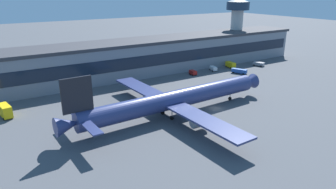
% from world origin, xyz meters
% --- Properties ---
extents(ground_plane, '(600.00, 600.00, 0.00)m').
position_xyz_m(ground_plane, '(0.00, 0.00, 0.00)').
color(ground_plane, '#4C4F54').
extents(terminal_building, '(167.85, 18.48, 14.26)m').
position_xyz_m(terminal_building, '(0.00, 48.88, 7.15)').
color(terminal_building, gray).
rests_on(terminal_building, ground_plane).
extents(airliner, '(65.83, 56.82, 15.55)m').
position_xyz_m(airliner, '(-13.87, 2.48, 4.72)').
color(airliner, navy).
rests_on(airliner, ground_plane).
extents(control_tower, '(11.54, 11.54, 30.15)m').
position_xyz_m(control_tower, '(58.08, 52.53, 18.90)').
color(control_tower, '#B7B7B2').
rests_on(control_tower, ground_plane).
extents(follow_me_car, '(3.03, 4.75, 1.85)m').
position_xyz_m(follow_me_car, '(29.03, 35.45, 1.09)').
color(follow_me_car, white).
rests_on(follow_me_car, ground_plane).
extents(stair_truck, '(3.36, 6.31, 3.55)m').
position_xyz_m(stair_truck, '(-54.15, 26.88, 1.98)').
color(stair_truck, yellow).
rests_on(stair_truck, ground_plane).
extents(crew_van, '(2.80, 5.42, 2.55)m').
position_xyz_m(crew_van, '(39.36, 35.73, 1.46)').
color(crew_van, yellow).
rests_on(crew_van, ground_plane).
extents(baggage_tug, '(2.45, 3.80, 1.85)m').
position_xyz_m(baggage_tug, '(17.28, 34.68, 1.09)').
color(baggage_tug, red).
rests_on(baggage_tug, ground_plane).
extents(pushback_tractor, '(3.98, 5.38, 1.75)m').
position_xyz_m(pushback_tractor, '(52.99, 31.00, 1.05)').
color(pushback_tractor, gray).
rests_on(pushback_tractor, ground_plane).
extents(belt_loader, '(4.46, 6.66, 1.95)m').
position_xyz_m(belt_loader, '(35.22, 26.07, 1.15)').
color(belt_loader, '#2651A5').
rests_on(belt_loader, ground_plane).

